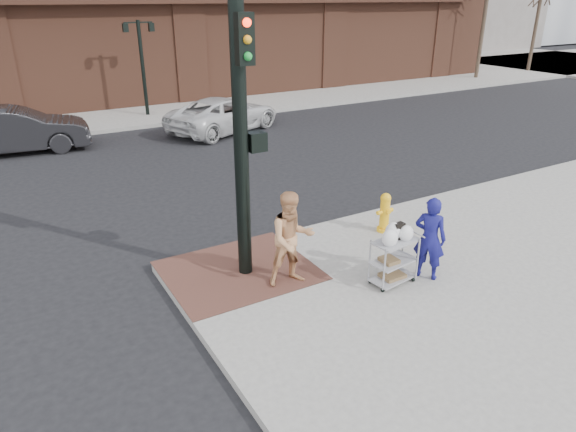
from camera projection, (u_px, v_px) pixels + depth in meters
ground at (289, 290)px, 9.62m from camera, size 220.00×220.00×0.00m
sidewalk_far at (221, 64)px, 40.77m from camera, size 65.00×36.00×0.15m
brick_curb_ramp at (239, 270)px, 9.99m from camera, size 2.80×2.40×0.01m
lamp_post at (142, 58)px, 22.20m from camera, size 1.32×0.22×4.00m
traffic_signal_pole at (243, 137)px, 8.89m from camera, size 0.61×0.51×5.00m
woman_blue at (430, 238)px, 9.47m from camera, size 0.64×0.70×1.61m
pedestrian_tan at (292, 239)px, 9.24m from camera, size 0.96×0.81×1.79m
sedan_dark at (15, 130)px, 17.76m from camera, size 4.98×2.26×1.58m
minivan_white at (224, 114)px, 20.64m from camera, size 5.44×3.96×1.37m
utility_cart at (394, 257)px, 9.37m from camera, size 0.90×0.58×1.18m
fire_hydrant at (385, 212)px, 11.50m from camera, size 0.43×0.30×0.92m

